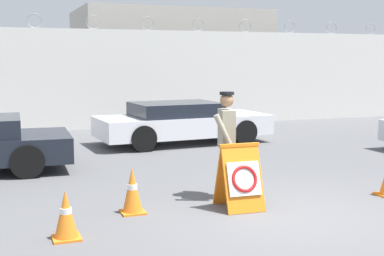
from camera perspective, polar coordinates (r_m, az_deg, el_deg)
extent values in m
plane|color=#5B5B5E|center=(8.20, 10.57, -9.17)|extent=(90.00, 90.00, 0.00)
cube|color=silver|center=(18.35, -7.51, 5.21)|extent=(36.00, 0.30, 3.31)
torus|color=gray|center=(17.97, -16.45, 10.91)|extent=(0.47, 0.03, 0.47)
torus|color=gray|center=(18.19, -10.51, 11.03)|extent=(0.47, 0.03, 0.47)
torus|color=gray|center=(18.60, -4.78, 11.04)|extent=(0.47, 0.03, 0.47)
torus|color=gray|center=(19.19, 0.66, 10.96)|extent=(0.47, 0.03, 0.47)
torus|color=gray|center=(19.92, 5.73, 10.79)|extent=(0.47, 0.03, 0.47)
torus|color=gray|center=(20.80, 10.40, 10.56)|extent=(0.47, 0.03, 0.47)
torus|color=gray|center=(21.80, 14.66, 10.29)|extent=(0.47, 0.03, 0.47)
torus|color=gray|center=(22.90, 18.52, 9.99)|extent=(0.47, 0.03, 0.47)
cube|color=#B2ADA3|center=(23.61, -2.42, 7.03)|extent=(7.86, 5.00, 4.38)
cube|color=orange|center=(8.24, 5.48, -5.48)|extent=(0.63, 0.38, 0.99)
cube|color=orange|center=(8.54, 4.59, -5.03)|extent=(0.63, 0.38, 0.99)
cube|color=orange|center=(8.29, 5.07, -1.83)|extent=(0.66, 0.08, 0.05)
cube|color=white|center=(8.21, 5.58, -5.40)|extent=(0.53, 0.20, 0.50)
torus|color=red|center=(8.20, 5.62, -5.42)|extent=(0.42, 0.20, 0.41)
cylinder|color=black|center=(9.07, 3.55, -4.72)|extent=(0.15, 0.15, 0.84)
cylinder|color=black|center=(8.90, 3.79, -4.95)|extent=(0.15, 0.15, 0.84)
cube|color=gray|center=(8.86, 3.71, -0.11)|extent=(0.31, 0.48, 0.65)
sphere|color=#936B4C|center=(8.81, 3.73, 2.98)|extent=(0.23, 0.23, 0.23)
cylinder|color=gray|center=(9.12, 3.36, 0.18)|extent=(0.09, 0.09, 0.62)
cylinder|color=gray|center=(8.58, 3.42, -0.44)|extent=(0.35, 0.16, 0.60)
cylinder|color=black|center=(8.80, 3.74, 3.72)|extent=(0.24, 0.24, 0.05)
cube|color=orange|center=(7.25, -13.24, -11.34)|extent=(0.36, 0.36, 0.03)
cone|color=orange|center=(7.15, -13.31, -8.86)|extent=(0.30, 0.30, 0.62)
cylinder|color=white|center=(7.14, -13.32, -8.62)|extent=(0.15, 0.15, 0.09)
cube|color=orange|center=(8.24, -6.35, -8.90)|extent=(0.36, 0.36, 0.03)
cone|color=orange|center=(8.15, -6.38, -6.52)|extent=(0.30, 0.30, 0.67)
cylinder|color=white|center=(8.14, -6.39, -6.29)|extent=(0.15, 0.15, 0.09)
cylinder|color=black|center=(10.92, -17.16, -3.43)|extent=(0.67, 0.22, 0.67)
cylinder|color=black|center=(12.73, -17.35, -1.95)|extent=(0.67, 0.22, 0.67)
cylinder|color=black|center=(16.20, 2.58, 0.32)|extent=(0.68, 0.24, 0.67)
cylinder|color=black|center=(14.66, 5.67, -0.45)|extent=(0.68, 0.24, 0.67)
cylinder|color=black|center=(15.13, -7.37, -0.24)|extent=(0.68, 0.24, 0.67)
cylinder|color=black|center=(13.46, -5.21, -1.14)|extent=(0.68, 0.24, 0.67)
cube|color=silver|center=(14.77, -0.95, 0.31)|extent=(4.83, 2.18, 0.54)
cube|color=black|center=(14.63, -1.81, 2.03)|extent=(2.37, 1.83, 0.37)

